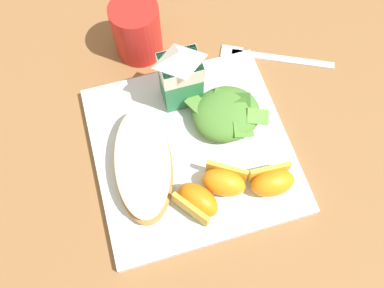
{
  "coord_description": "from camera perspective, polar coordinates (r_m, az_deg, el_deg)",
  "views": [
    {
      "loc": [
        -0.06,
        -0.22,
        0.53
      ],
      "look_at": [
        0.0,
        0.0,
        0.03
      ],
      "focal_mm": 36.18,
      "sensor_mm": 36.0,
      "label": 1
    }
  ],
  "objects": [
    {
      "name": "ground",
      "position": [
        0.58,
        -0.0,
        -1.05
      ],
      "size": [
        3.0,
        3.0,
        0.0
      ],
      "primitive_type": "plane",
      "color": "olive"
    },
    {
      "name": "white_plate",
      "position": [
        0.57,
        -0.0,
        -0.74
      ],
      "size": [
        0.28,
        0.28,
        0.02
      ],
      "primitive_type": "cube",
      "color": "silver",
      "rests_on": "ground"
    },
    {
      "name": "cheesy_pizza_bread",
      "position": [
        0.54,
        -7.18,
        -2.94
      ],
      "size": [
        0.11,
        0.18,
        0.04
      ],
      "color": "#B77F42",
      "rests_on": "white_plate"
    },
    {
      "name": "green_salad_pile",
      "position": [
        0.56,
        5.08,
        4.51
      ],
      "size": [
        0.11,
        0.09,
        0.04
      ],
      "color": "#4C8433",
      "rests_on": "white_plate"
    },
    {
      "name": "milk_carton",
      "position": [
        0.55,
        -1.7,
        10.21
      ],
      "size": [
        0.06,
        0.04,
        0.11
      ],
      "color": "#2D8451",
      "rests_on": "white_plate"
    },
    {
      "name": "orange_wedge_front",
      "position": [
        0.51,
        0.78,
        -8.39
      ],
      "size": [
        0.06,
        0.07,
        0.04
      ],
      "color": "orange",
      "rests_on": "white_plate"
    },
    {
      "name": "orange_wedge_middle",
      "position": [
        0.52,
        4.73,
        -5.47
      ],
      "size": [
        0.07,
        0.06,
        0.04
      ],
      "color": "orange",
      "rests_on": "white_plate"
    },
    {
      "name": "orange_wedge_rear",
      "position": [
        0.53,
        11.75,
        -5.46
      ],
      "size": [
        0.06,
        0.04,
        0.04
      ],
      "color": "orange",
      "rests_on": "white_plate"
    },
    {
      "name": "metal_fork",
      "position": [
        0.67,
        11.07,
        12.55
      ],
      "size": [
        0.18,
        0.1,
        0.01
      ],
      "color": "silver",
      "rests_on": "ground"
    },
    {
      "name": "drinking_red_cup",
      "position": [
        0.64,
        -8.14,
        16.24
      ],
      "size": [
        0.08,
        0.08,
        0.09
      ],
      "primitive_type": "cylinder",
      "color": "red",
      "rests_on": "ground"
    }
  ]
}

